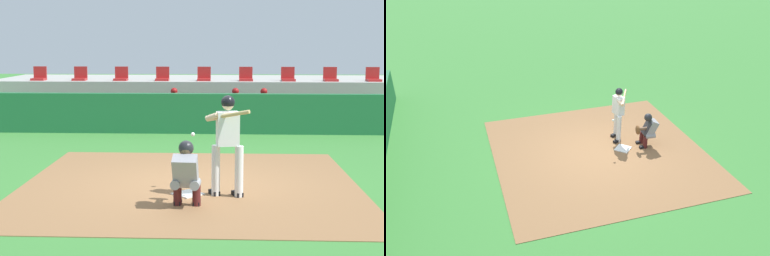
% 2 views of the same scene
% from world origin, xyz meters
% --- Properties ---
extents(ground_plane, '(80.00, 80.00, 0.00)m').
position_xyz_m(ground_plane, '(0.00, 0.00, 0.00)').
color(ground_plane, '#387A33').
extents(dirt_infield, '(6.40, 6.40, 0.01)m').
position_xyz_m(dirt_infield, '(0.00, 0.00, 0.01)').
color(dirt_infield, olive).
rests_on(dirt_infield, ground).
extents(home_plate, '(0.62, 0.62, 0.02)m').
position_xyz_m(home_plate, '(0.00, -0.80, 0.02)').
color(home_plate, white).
rests_on(home_plate, dirt_infield).
extents(batter_at_plate, '(0.78, 0.65, 1.80)m').
position_xyz_m(batter_at_plate, '(0.69, -0.88, 1.04)').
color(batter_at_plate, silver).
rests_on(batter_at_plate, ground).
extents(catcher_crouched, '(0.50, 1.53, 1.13)m').
position_xyz_m(catcher_crouched, '(0.01, -1.60, 0.61)').
color(catcher_crouched, gray).
rests_on(catcher_crouched, ground).
extents(dugout_wall, '(13.00, 0.30, 1.20)m').
position_xyz_m(dugout_wall, '(0.00, 6.50, 0.60)').
color(dugout_wall, '#1E6638').
rests_on(dugout_wall, ground).
extents(dugout_bench, '(11.80, 0.44, 0.45)m').
position_xyz_m(dugout_bench, '(0.00, 7.50, 0.23)').
color(dugout_bench, olive).
rests_on(dugout_bench, ground).
extents(dugout_player_0, '(0.49, 0.70, 1.30)m').
position_xyz_m(dugout_player_0, '(-0.89, 7.34, 0.67)').
color(dugout_player_0, '#939399').
rests_on(dugout_player_0, ground).
extents(dugout_player_1, '(0.49, 0.70, 1.30)m').
position_xyz_m(dugout_player_1, '(1.04, 7.34, 0.67)').
color(dugout_player_1, '#939399').
rests_on(dugout_player_1, ground).
extents(dugout_player_2, '(0.49, 0.70, 1.30)m').
position_xyz_m(dugout_player_2, '(1.93, 7.34, 0.67)').
color(dugout_player_2, '#939399').
rests_on(dugout_player_2, ground).
extents(stands_platform, '(15.00, 4.40, 1.40)m').
position_xyz_m(stands_platform, '(0.00, 10.90, 0.70)').
color(stands_platform, '#9E9E99').
rests_on(stands_platform, ground).
extents(stadium_seat_0, '(0.46, 0.46, 0.48)m').
position_xyz_m(stadium_seat_0, '(-5.78, 9.38, 1.53)').
color(stadium_seat_0, '#A51E1E').
rests_on(stadium_seat_0, stands_platform).
extents(stadium_seat_1, '(0.46, 0.46, 0.48)m').
position_xyz_m(stadium_seat_1, '(-4.33, 9.38, 1.53)').
color(stadium_seat_1, '#A51E1E').
rests_on(stadium_seat_1, stands_platform).
extents(stadium_seat_2, '(0.46, 0.46, 0.48)m').
position_xyz_m(stadium_seat_2, '(-2.89, 9.38, 1.53)').
color(stadium_seat_2, '#A51E1E').
rests_on(stadium_seat_2, stands_platform).
extents(stadium_seat_3, '(0.46, 0.46, 0.48)m').
position_xyz_m(stadium_seat_3, '(-1.44, 9.38, 1.53)').
color(stadium_seat_3, '#A51E1E').
rests_on(stadium_seat_3, stands_platform).
extents(stadium_seat_4, '(0.46, 0.46, 0.48)m').
position_xyz_m(stadium_seat_4, '(0.00, 9.38, 1.53)').
color(stadium_seat_4, '#A51E1E').
rests_on(stadium_seat_4, stands_platform).
extents(stadium_seat_5, '(0.46, 0.46, 0.48)m').
position_xyz_m(stadium_seat_5, '(1.44, 9.38, 1.53)').
color(stadium_seat_5, '#A51E1E').
rests_on(stadium_seat_5, stands_platform).
extents(stadium_seat_6, '(0.46, 0.46, 0.48)m').
position_xyz_m(stadium_seat_6, '(2.89, 9.38, 1.53)').
color(stadium_seat_6, '#A51E1E').
rests_on(stadium_seat_6, stands_platform).
extents(stadium_seat_7, '(0.46, 0.46, 0.48)m').
position_xyz_m(stadium_seat_7, '(4.33, 9.38, 1.53)').
color(stadium_seat_7, '#A51E1E').
rests_on(stadium_seat_7, stands_platform).
extents(stadium_seat_8, '(0.46, 0.46, 0.48)m').
position_xyz_m(stadium_seat_8, '(5.78, 9.38, 1.53)').
color(stadium_seat_8, '#A51E1E').
rests_on(stadium_seat_8, stands_platform).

